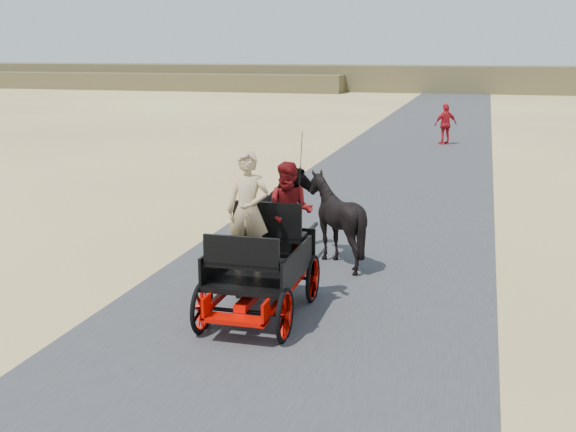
% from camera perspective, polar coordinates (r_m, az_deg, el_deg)
% --- Properties ---
extents(ground, '(140.00, 140.00, 0.00)m').
position_cam_1_polar(ground, '(8.94, -3.69, -13.50)').
color(ground, tan).
extents(road, '(6.00, 140.00, 0.01)m').
position_cam_1_polar(road, '(8.94, -3.69, -13.47)').
color(road, '#38383A').
rests_on(road, ground).
extents(ridge_far, '(140.00, 6.00, 2.40)m').
position_cam_1_polar(ridge_far, '(69.65, 13.26, 10.49)').
color(ridge_far, brown).
rests_on(ridge_far, ground).
extents(ridge_near, '(40.00, 4.00, 1.60)m').
position_cam_1_polar(ridge_near, '(73.29, -11.43, 10.38)').
color(ridge_near, brown).
rests_on(ridge_near, ground).
extents(carriage, '(1.30, 2.40, 0.72)m').
position_cam_1_polar(carriage, '(11.08, -2.18, -6.05)').
color(carriage, black).
rests_on(carriage, ground).
extents(horse_left, '(0.91, 2.01, 1.70)m').
position_cam_1_polar(horse_left, '(13.86, -0.68, -0.01)').
color(horse_left, black).
rests_on(horse_left, ground).
extents(horse_right, '(1.37, 1.54, 1.70)m').
position_cam_1_polar(horse_right, '(13.61, 3.78, -0.28)').
color(horse_right, black).
rests_on(horse_right, ground).
extents(driver_man, '(0.66, 0.43, 1.80)m').
position_cam_1_polar(driver_man, '(10.84, -3.17, 0.43)').
color(driver_man, tan).
rests_on(driver_man, carriage).
extents(passenger_woman, '(0.77, 0.60, 1.58)m').
position_cam_1_polar(passenger_woman, '(11.24, 0.14, 0.32)').
color(passenger_woman, '#660C0F').
rests_on(passenger_woman, carriage).
extents(pedestrian, '(1.08, 0.88, 1.73)m').
position_cam_1_polar(pedestrian, '(31.39, 12.35, 7.10)').
color(pedestrian, red).
rests_on(pedestrian, ground).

